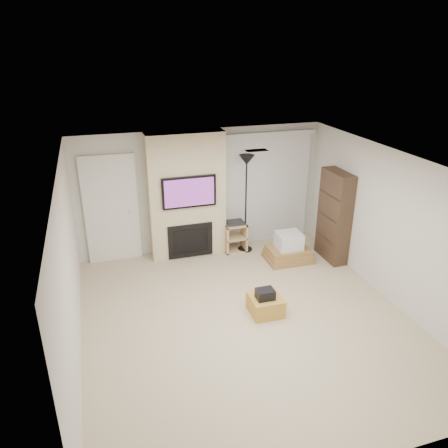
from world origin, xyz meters
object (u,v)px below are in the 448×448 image
object	(u,v)px
box_stack	(288,250)
bookshelf	(334,216)
ottoman	(265,305)
av_stand	(235,235)
floor_lamp	(246,177)

from	to	relation	value
box_stack	bookshelf	xyz separation A→B (m)	(0.86, -0.16, 0.68)
ottoman	av_stand	distance (m)	2.32
ottoman	bookshelf	size ratio (longest dim) A/B	0.28
ottoman	av_stand	bearing A→B (deg)	83.90
av_stand	bookshelf	distance (m)	2.03
floor_lamp	box_stack	xyz separation A→B (m)	(0.67, -0.68, -1.37)
ottoman	floor_lamp	xyz separation A→B (m)	(0.46, 2.25, 1.45)
floor_lamp	box_stack	world-z (taller)	floor_lamp
ottoman	bookshelf	xyz separation A→B (m)	(1.99, 1.41, 0.75)
av_stand	bookshelf	world-z (taller)	bookshelf
av_stand	bookshelf	size ratio (longest dim) A/B	0.37
av_stand	box_stack	distance (m)	1.15
bookshelf	av_stand	bearing A→B (deg)	153.06
av_stand	bookshelf	bearing A→B (deg)	-26.94
box_stack	bookshelf	size ratio (longest dim) A/B	0.49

